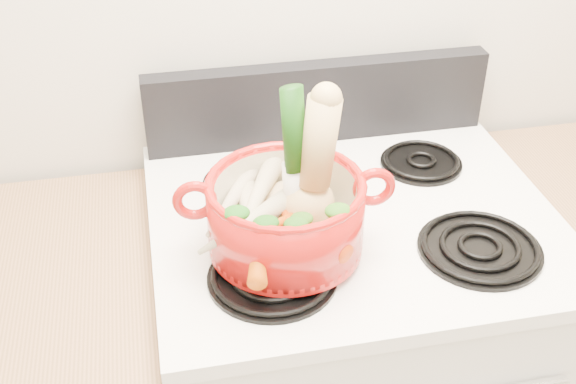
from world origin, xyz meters
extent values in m
cube|color=silver|center=(0.00, 1.40, 0.46)|extent=(0.76, 0.65, 0.92)
cube|color=white|center=(0.00, 1.40, 0.93)|extent=(0.78, 0.67, 0.03)
cube|color=black|center=(0.00, 1.70, 1.04)|extent=(0.76, 0.05, 0.18)
cylinder|color=black|center=(-0.19, 1.24, 0.96)|extent=(0.22, 0.22, 0.02)
cylinder|color=black|center=(0.19, 1.24, 0.96)|extent=(0.22, 0.22, 0.02)
cylinder|color=black|center=(-0.19, 1.54, 0.96)|extent=(0.17, 0.17, 0.02)
cylinder|color=black|center=(0.19, 1.54, 0.96)|extent=(0.17, 0.17, 0.02)
cylinder|color=#AE130E|center=(-0.15, 1.30, 1.03)|extent=(0.29, 0.29, 0.13)
torus|color=#AE130E|center=(-0.31, 1.31, 1.08)|extent=(0.08, 0.02, 0.08)
torus|color=#AE130E|center=(0.00, 1.29, 1.08)|extent=(0.08, 0.02, 0.08)
cylinder|color=silver|center=(-0.13, 1.33, 1.13)|extent=(0.07, 0.08, 0.28)
ellipsoid|color=tan|center=(-0.14, 1.38, 1.02)|extent=(0.10, 0.09, 0.05)
cone|color=beige|center=(-0.21, 1.36, 1.02)|extent=(0.11, 0.24, 0.07)
cone|color=beige|center=(-0.21, 1.31, 1.03)|extent=(0.05, 0.20, 0.06)
cone|color=beige|center=(-0.18, 1.32, 1.03)|extent=(0.09, 0.17, 0.05)
cone|color=beige|center=(-0.23, 1.29, 1.04)|extent=(0.19, 0.12, 0.06)
cone|color=beige|center=(-0.23, 1.38, 1.04)|extent=(0.17, 0.22, 0.07)
cone|color=beige|center=(-0.20, 1.35, 1.05)|extent=(0.15, 0.22, 0.06)
cone|color=#C64D09|center=(-0.17, 1.26, 1.01)|extent=(0.05, 0.16, 0.04)
cone|color=#D7530A|center=(-0.22, 1.23, 1.02)|extent=(0.06, 0.16, 0.05)
cone|color=#DE3D0B|center=(-0.12, 1.27, 1.02)|extent=(0.12, 0.18, 0.05)
cone|color=#BF5409|center=(-0.19, 1.26, 1.03)|extent=(0.15, 0.10, 0.04)
cone|color=#BB3209|center=(-0.15, 1.27, 1.03)|extent=(0.04, 0.15, 0.04)
camera|label=1|loc=(-0.35, 0.31, 1.77)|focal=45.00mm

